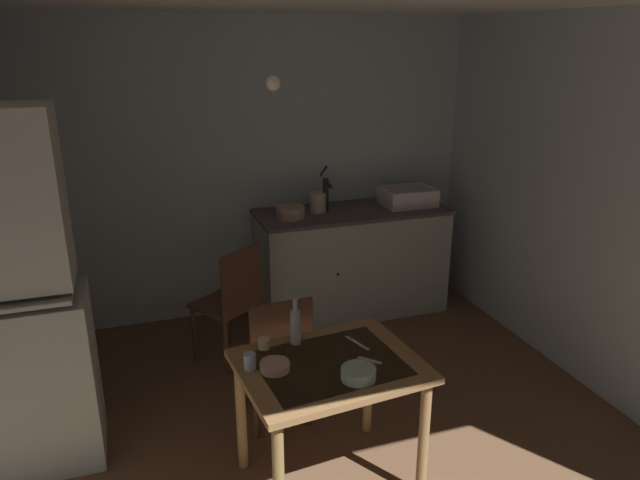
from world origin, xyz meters
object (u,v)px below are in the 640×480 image
Objects in this scene: chair_far_side at (276,355)px; mug_tall at (250,361)px; dining_table at (329,382)px; chair_by_counter at (231,301)px; hand_pump at (326,192)px; sink_basin at (408,196)px; glass_bottle at (296,326)px; mixing_bowl_counter at (290,212)px; serving_bowl_wide at (358,374)px.

chair_far_side is 10.55× the size of mug_tall.
dining_table is at bearing -77.20° from chair_far_side.
hand_pump is at bearing 31.91° from chair_by_counter.
hand_pump is at bearing 60.08° from chair_far_side.
sink_basin reaches higher than chair_by_counter.
sink_basin is 2.62m from mug_tall.
mixing_bowl_counter is at bearing 74.89° from glass_bottle.
mixing_bowl_counter reaches higher than dining_table.
glass_bottle reaches higher than dining_table.
chair_far_side is at bearing 105.71° from serving_bowl_wide.
sink_basin is at bearing 54.18° from dining_table.
mixing_bowl_counter reaches higher than mug_tall.
mixing_bowl_counter is 0.88× the size of glass_bottle.
mixing_bowl_counter is at bearing 39.16° from chair_by_counter.
mug_tall is 0.35m from glass_bottle.
chair_by_counter is 5.26× the size of serving_bowl_wide.
dining_table is 0.63m from chair_far_side.
serving_bowl_wide is (0.22, -0.78, 0.28)m from chair_far_side.
glass_bottle is (0.03, -0.34, 0.36)m from chair_far_side.
serving_bowl_wide is (0.34, -1.61, 0.27)m from chair_by_counter.
dining_table is 1.11× the size of chair_far_side.
serving_bowl_wide is at bearing -121.83° from sink_basin.
hand_pump is 1.69× the size of mixing_bowl_counter.
hand_pump is at bearing 15.82° from mixing_bowl_counter.
hand_pump reaches higher than mug_tall.
mixing_bowl_counter is at bearing 68.04° from mug_tall.
mug_tall is at bearing -116.97° from chair_far_side.
glass_bottle reaches higher than chair_far_side.
hand_pump reaches higher than chair_by_counter.
dining_table is (-1.41, -1.96, -0.39)m from sink_basin.
mixing_bowl_counter is 1.72m from glass_bottle.
hand_pump is 1.74m from chair_far_side.
glass_bottle is at bearing -114.10° from hand_pump.
hand_pump reaches higher than chair_far_side.
hand_pump reaches higher than sink_basin.
sink_basin is 0.45× the size of dining_table.
sink_basin is 0.50× the size of chair_far_side.
sink_basin is 1.83m from chair_by_counter.
hand_pump is 2.23m from mug_tall.
serving_bowl_wide is (-0.59, -2.19, -0.34)m from hand_pump.
mixing_bowl_counter is 1.99m from mug_tall.
serving_bowl_wide is (-1.33, -2.14, -0.24)m from sink_basin.
sink_basin reaches higher than dining_table.
mug_tall is (-0.74, -1.83, -0.20)m from mixing_bowl_counter.
mug_tall is at bearing 151.60° from serving_bowl_wide.
dining_table is (-0.34, -1.91, -0.36)m from mixing_bowl_counter.
serving_bowl_wide is at bearing -28.40° from mug_tall.
glass_bottle is at bearing -105.11° from mixing_bowl_counter.
mixing_bowl_counter is at bearing 79.88° from dining_table.
chair_by_counter reaches higher than dining_table.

